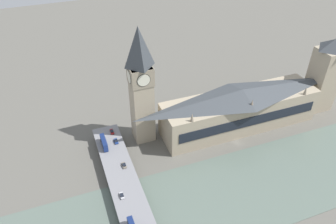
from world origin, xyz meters
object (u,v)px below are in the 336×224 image
object	(u,v)px
road_bridge	(136,217)
car_southbound_tail	(124,165)
victoria_tower	(324,75)
car_northbound_lead	(112,132)
car_northbound_mid	(122,196)
clock_tower	(141,85)
double_decker_bus_rear	(104,142)
car_southbound_lead	(116,141)
parliament_hall	(240,108)

from	to	relation	value
road_bridge	car_southbound_tail	distance (m)	31.62
victoria_tower	car_northbound_lead	bearing A→B (deg)	84.09
car_northbound_mid	clock_tower	bearing A→B (deg)	-28.81
road_bridge	car_northbound_lead	xyz separation A→B (m)	(60.53, -3.01, 1.85)
clock_tower	double_decker_bus_rear	world-z (taller)	clock_tower
car_northbound_lead	car_northbound_mid	bearing A→B (deg)	172.79
car_southbound_lead	double_decker_bus_rear	bearing A→B (deg)	98.51
double_decker_bus_rear	road_bridge	bearing A→B (deg)	-175.93
clock_tower	road_bridge	size ratio (longest dim) A/B	0.52
road_bridge	car_northbound_lead	bearing A→B (deg)	-2.84
parliament_hall	car_northbound_mid	distance (m)	89.80
victoria_tower	clock_tower	bearing A→B (deg)	84.92
car_northbound_mid	car_southbound_lead	xyz separation A→B (m)	(38.80, -6.42, 0.01)
car_northbound_lead	car_southbound_lead	distance (m)	9.14
car_northbound_lead	car_southbound_lead	world-z (taller)	car_northbound_lead
road_bridge	car_southbound_tail	world-z (taller)	car_southbound_tail
car_northbound_mid	car_northbound_lead	bearing A→B (deg)	-7.21
victoria_tower	double_decker_bus_rear	bearing A→B (deg)	88.39
victoria_tower	road_bridge	world-z (taller)	victoria_tower
car_southbound_lead	road_bridge	bearing A→B (deg)	176.26
clock_tower	car_northbound_lead	distance (m)	35.40
car_southbound_tail	victoria_tower	bearing A→B (deg)	-83.82
victoria_tower	car_northbound_mid	size ratio (longest dim) A/B	13.02
clock_tower	car_southbound_lead	distance (m)	35.47
car_southbound_lead	parliament_hall	bearing A→B (deg)	-93.84
victoria_tower	double_decker_bus_rear	world-z (taller)	victoria_tower
double_decker_bus_rear	car_northbound_mid	xyz separation A→B (m)	(-37.76, -0.52, -2.09)
car_southbound_lead	car_southbound_tail	bearing A→B (deg)	178.72
car_northbound_mid	car_southbound_lead	bearing A→B (deg)	-9.40
clock_tower	victoria_tower	world-z (taller)	clock_tower
parliament_hall	car_northbound_lead	bearing A→B (deg)	79.49
car_northbound_mid	double_decker_bus_rear	bearing A→B (deg)	0.79
clock_tower	car_southbound_tail	bearing A→B (deg)	144.16
parliament_hall	clock_tower	distance (m)	63.94
parliament_hall	double_decker_bus_rear	size ratio (longest dim) A/B	8.80
double_decker_bus_rear	clock_tower	bearing A→B (deg)	-75.27
parliament_hall	car_southbound_tail	world-z (taller)	parliament_hall
road_bridge	car_northbound_lead	world-z (taller)	car_northbound_lead
clock_tower	car_northbound_mid	distance (m)	58.85
car_northbound_mid	parliament_hall	bearing A→B (deg)	-67.91
clock_tower	victoria_tower	distance (m)	120.08
parliament_hall	car_southbound_tail	xyz separation A→B (m)	(-14.83, 77.00, -6.83)
car_northbound_lead	car_northbound_mid	distance (m)	48.32
clock_tower	double_decker_bus_rear	distance (m)	38.04
double_decker_bus_rear	car_northbound_lead	distance (m)	12.30
car_northbound_mid	car_southbound_tail	world-z (taller)	car_southbound_tail
victoria_tower	car_northbound_mid	distance (m)	148.38
victoria_tower	car_southbound_tail	world-z (taller)	victoria_tower
double_decker_bus_rear	car_southbound_lead	xyz separation A→B (m)	(1.04, -6.94, -2.08)
clock_tower	car_southbound_lead	size ratio (longest dim) A/B	15.60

